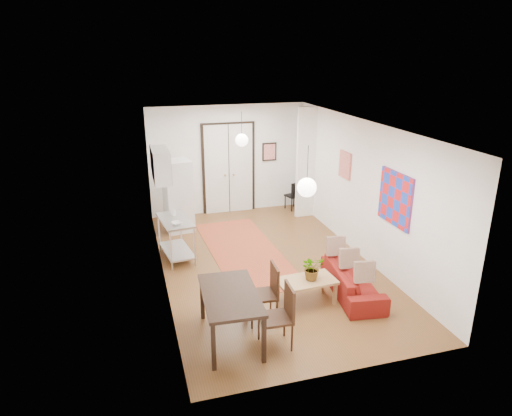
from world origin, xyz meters
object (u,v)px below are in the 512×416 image
object	(u,v)px
black_side_chair	(292,192)
dining_chair_far	(273,309)
kitchen_counter	(176,233)
dining_table	(230,298)
sofa	(353,280)
coffee_table	(306,283)
dining_chair_near	(260,287)
fridge	(178,196)

from	to	relation	value
black_side_chair	dining_chair_far	bearing A→B (deg)	50.33
kitchen_counter	dining_table	bearing A→B (deg)	-89.84
sofa	dining_table	distance (m)	2.60
coffee_table	dining_table	distance (m)	1.68
coffee_table	dining_chair_near	distance (m)	0.95
dining_table	dining_chair_far	distance (m)	0.66
dining_chair_far	coffee_table	bearing A→B (deg)	138.33
kitchen_counter	black_side_chair	distance (m)	4.23
sofa	dining_chair_far	bearing A→B (deg)	126.19
dining_chair_far	kitchen_counter	bearing A→B (deg)	-159.78
dining_table	dining_chair_near	bearing A→B (deg)	36.81
dining_table	dining_chair_near	size ratio (longest dim) A/B	1.50
kitchen_counter	dining_chair_near	world-z (taller)	dining_chair_near
fridge	black_side_chair	xyz separation A→B (m)	(3.25, 0.78, -0.42)
sofa	black_side_chair	world-z (taller)	black_side_chair
coffee_table	kitchen_counter	distance (m)	3.17
coffee_table	dining_table	size ratio (longest dim) A/B	0.71
sofa	dining_table	world-z (taller)	dining_table
kitchen_counter	dining_chair_far	bearing A→B (deg)	-80.83
kitchen_counter	coffee_table	bearing A→B (deg)	-59.69
sofa	dining_chair_near	distance (m)	1.90
fridge	dining_table	size ratio (longest dim) A/B	1.20
dining_chair_far	sofa	bearing A→B (deg)	121.24
coffee_table	kitchen_counter	bearing A→B (deg)	128.31
kitchen_counter	dining_chair_far	size ratio (longest dim) A/B	1.24
kitchen_counter	dining_chair_far	distance (m)	3.56
fridge	coffee_table	bearing A→B (deg)	-75.25
coffee_table	black_side_chair	world-z (taller)	black_side_chair
dining_table	dining_chair_far	size ratio (longest dim) A/B	1.50
coffee_table	fridge	distance (m)	4.44
sofa	dining_chair_far	size ratio (longest dim) A/B	1.81
dining_table	black_side_chair	size ratio (longest dim) A/B	1.84
fridge	dining_chair_near	bearing A→B (deg)	-87.48
dining_chair_near	black_side_chair	size ratio (longest dim) A/B	1.22
black_side_chair	kitchen_counter	bearing A→B (deg)	17.43
fridge	dining_chair_near	xyz separation A→B (m)	(0.80, -4.29, -0.31)
dining_table	coffee_table	bearing A→B (deg)	23.88
dining_table	sofa	bearing A→B (deg)	16.82
kitchen_counter	black_side_chair	world-z (taller)	kitchen_counter
sofa	kitchen_counter	world-z (taller)	kitchen_counter
sofa	fridge	size ratio (longest dim) A/B	1.00
sofa	fridge	world-z (taller)	fridge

